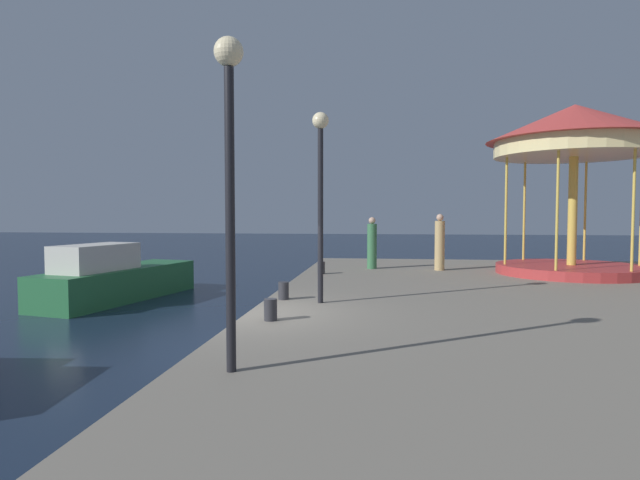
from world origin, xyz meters
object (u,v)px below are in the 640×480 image
object	(u,v)px
bollard_south	(271,310)
bollard_center	(284,291)
carousel	(574,147)
bollard_north	(321,268)
motorboat_green	(115,279)
person_by_the_water	(440,244)
lamp_post_mid_promenade	(320,172)
person_far_corner	(372,244)
lamp_post_near_edge	(229,143)

from	to	relation	value
bollard_south	bollard_center	distance (m)	2.33
carousel	bollard_north	distance (m)	8.95
motorboat_green	carousel	size ratio (longest dim) A/B	1.13
motorboat_green	bollard_south	xyz separation A→B (m)	(6.40, -6.18, 0.31)
motorboat_green	person_by_the_water	bearing A→B (deg)	15.30
bollard_north	motorboat_green	bearing A→B (deg)	-169.28
lamp_post_mid_promenade	person_far_corner	xyz separation A→B (m)	(0.95, 7.27, -1.99)
bollard_south	bollard_center	xyz separation A→B (m)	(-0.21, 2.32, 0.00)
lamp_post_near_edge	bollard_north	bearing A→B (deg)	90.82
lamp_post_mid_promenade	person_by_the_water	xyz separation A→B (m)	(3.28, 7.03, -1.93)
person_far_corner	person_by_the_water	bearing A→B (deg)	-5.73
bollard_south	bollard_center	bearing A→B (deg)	95.24
bollard_south	lamp_post_near_edge	bearing A→B (deg)	-86.57
lamp_post_near_edge	lamp_post_mid_promenade	xyz separation A→B (m)	(0.49, 5.05, 0.03)
bollard_south	person_far_corner	xyz separation A→B (m)	(1.63, 9.25, 0.66)
carousel	bollard_center	xyz separation A→B (m)	(-8.27, -6.01, -3.86)
carousel	lamp_post_mid_promenade	world-z (taller)	carousel
bollard_south	bollard_north	bearing A→B (deg)	89.73
carousel	bollard_south	world-z (taller)	carousel
motorboat_green	person_far_corner	distance (m)	8.64
person_by_the_water	motorboat_green	bearing A→B (deg)	-164.70
lamp_post_near_edge	bollard_south	distance (m)	4.03
motorboat_green	bollard_south	distance (m)	8.90
motorboat_green	bollard_center	bearing A→B (deg)	-32.00
carousel	bollard_north	world-z (taller)	carousel
lamp_post_near_edge	person_by_the_water	xyz separation A→B (m)	(3.77, 12.08, -1.90)
motorboat_green	carousel	xyz separation A→B (m)	(14.45, 2.15, 4.17)
lamp_post_near_edge	person_far_corner	size ratio (longest dim) A/B	2.23
bollard_north	bollard_south	bearing A→B (deg)	-90.27
carousel	person_by_the_water	distance (m)	5.21
person_by_the_water	lamp_post_mid_promenade	bearing A→B (deg)	-115.00
motorboat_green	bollard_north	size ratio (longest dim) A/B	15.33
lamp_post_near_edge	person_far_corner	xyz separation A→B (m)	(1.44, 12.32, -1.95)
lamp_post_near_edge	bollard_south	xyz separation A→B (m)	(-0.18, 3.07, -2.61)
lamp_post_near_edge	bollard_center	size ratio (longest dim) A/B	10.20
person_far_corner	lamp_post_mid_promenade	bearing A→B (deg)	-97.44
bollard_center	bollard_north	size ratio (longest dim) A/B	1.00
bollard_north	person_by_the_water	world-z (taller)	person_by_the_water
bollard_center	person_far_corner	world-z (taller)	person_far_corner
person_by_the_water	person_far_corner	world-z (taller)	person_by_the_water
lamp_post_mid_promenade	bollard_south	world-z (taller)	lamp_post_mid_promenade
lamp_post_near_edge	lamp_post_mid_promenade	size ratio (longest dim) A/B	0.99
lamp_post_near_edge	bollard_south	world-z (taller)	lamp_post_near_edge
carousel	bollard_center	world-z (taller)	carousel
bollard_center	person_far_corner	bearing A→B (deg)	75.15
lamp_post_mid_promenade	person_by_the_water	size ratio (longest dim) A/B	2.13
bollard_south	person_by_the_water	bearing A→B (deg)	66.32
motorboat_green	bollard_center	world-z (taller)	motorboat_green
carousel	person_far_corner	xyz separation A→B (m)	(-6.43, 0.92, -3.21)
carousel	lamp_post_near_edge	xyz separation A→B (m)	(-7.87, -11.40, -1.25)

